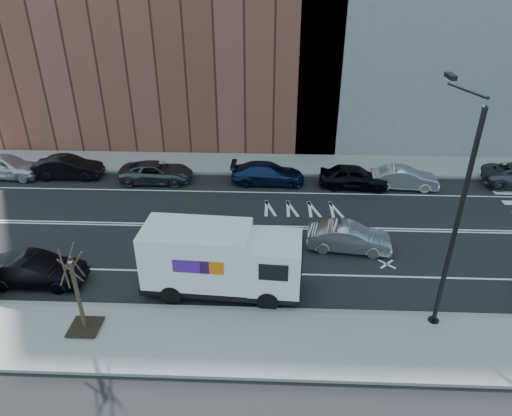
# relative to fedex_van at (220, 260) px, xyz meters

# --- Properties ---
(ground) EXTENTS (120.00, 120.00, 0.00)m
(ground) POSITION_rel_fedex_van_xyz_m (1.85, 5.60, -1.66)
(ground) COLOR black
(ground) RESTS_ON ground
(sidewalk_near) EXTENTS (44.00, 3.60, 0.15)m
(sidewalk_near) POSITION_rel_fedex_van_xyz_m (1.85, -3.20, -1.58)
(sidewalk_near) COLOR gray
(sidewalk_near) RESTS_ON ground
(sidewalk_far) EXTENTS (44.00, 3.60, 0.15)m
(sidewalk_far) POSITION_rel_fedex_van_xyz_m (1.85, 14.40, -1.58)
(sidewalk_far) COLOR gray
(sidewalk_far) RESTS_ON ground
(curb_near) EXTENTS (44.00, 0.25, 0.17)m
(curb_near) POSITION_rel_fedex_van_xyz_m (1.85, -1.40, -1.57)
(curb_near) COLOR gray
(curb_near) RESTS_ON ground
(curb_far) EXTENTS (44.00, 0.25, 0.17)m
(curb_far) POSITION_rel_fedex_van_xyz_m (1.85, 12.60, -1.57)
(curb_far) COLOR gray
(curb_far) RESTS_ON ground
(road_markings) EXTENTS (40.00, 8.60, 0.01)m
(road_markings) POSITION_rel_fedex_van_xyz_m (1.85, 5.60, -1.65)
(road_markings) COLOR white
(road_markings) RESTS_ON ground
(streetlight) EXTENTS (0.44, 4.02, 9.34)m
(streetlight) POSITION_rel_fedex_van_xyz_m (8.85, -1.31, 3.42)
(streetlight) COLOR black
(streetlight) RESTS_ON ground
(street_tree) EXTENTS (1.20, 1.20, 3.75)m
(street_tree) POSITION_rel_fedex_van_xyz_m (-5.15, -2.80, -0.21)
(street_tree) COLOR black
(street_tree) RESTS_ON ground
(fedex_van) EXTENTS (7.05, 2.82, 3.16)m
(fedex_van) POSITION_rel_fedex_van_xyz_m (0.00, 0.00, 0.00)
(fedex_van) COLOR black
(fedex_van) RESTS_ON ground
(far_parked_a) EXTENTS (4.89, 2.20, 1.63)m
(far_parked_a) POSITION_rel_fedex_van_xyz_m (-15.87, 11.57, -0.84)
(far_parked_a) COLOR silver
(far_parked_a) RESTS_ON ground
(far_parked_b) EXTENTS (4.52, 1.66, 1.48)m
(far_parked_b) POSITION_rel_fedex_van_xyz_m (-11.66, 11.69, -0.92)
(far_parked_b) COLOR black
(far_parked_b) RESTS_ON ground
(far_parked_c) EXTENTS (4.86, 2.34, 1.34)m
(far_parked_c) POSITION_rel_fedex_van_xyz_m (-5.57, 11.30, -0.99)
(far_parked_c) COLOR #46474D
(far_parked_c) RESTS_ON ground
(far_parked_d) EXTENTS (4.86, 2.06, 1.40)m
(far_parked_d) POSITION_rel_fedex_van_xyz_m (1.85, 11.35, -0.96)
(far_parked_d) COLOR #16234D
(far_parked_d) RESTS_ON ground
(far_parked_e) EXTENTS (4.59, 2.19, 1.52)m
(far_parked_e) POSITION_rel_fedex_van_xyz_m (7.45, 10.92, -0.90)
(far_parked_e) COLOR black
(far_parked_e) RESTS_ON ground
(far_parked_f) EXTENTS (4.32, 1.73, 1.40)m
(far_parked_f) POSITION_rel_fedex_van_xyz_m (10.68, 10.96, -0.96)
(far_parked_f) COLOR silver
(far_parked_f) RESTS_ON ground
(driving_sedan) EXTENTS (4.36, 1.95, 1.39)m
(driving_sedan) POSITION_rel_fedex_van_xyz_m (6.12, 3.56, -0.96)
(driving_sedan) COLOR #9E9FA3
(driving_sedan) RESTS_ON ground
(near_parked_rear_a) EXTENTS (4.44, 1.63, 1.45)m
(near_parked_rear_a) POSITION_rel_fedex_van_xyz_m (-8.47, 0.14, -0.93)
(near_parked_rear_a) COLOR black
(near_parked_rear_a) RESTS_ON ground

